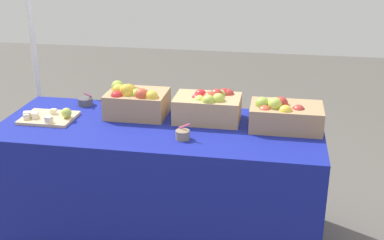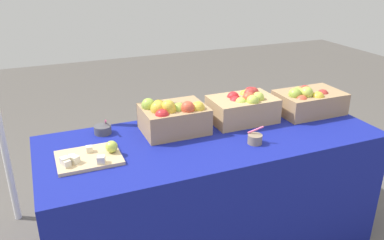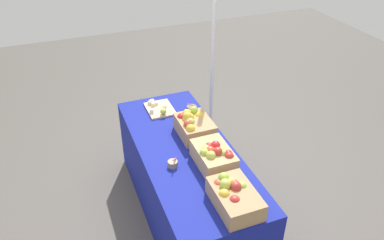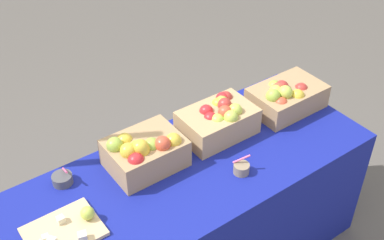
% 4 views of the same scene
% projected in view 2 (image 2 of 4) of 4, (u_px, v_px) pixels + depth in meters
% --- Properties ---
extents(table, '(1.90, 0.76, 0.74)m').
position_uv_depth(table, '(211.00, 192.00, 2.35)').
color(table, navy).
rests_on(table, ground_plane).
extents(apple_crate_left, '(0.41, 0.27, 0.20)m').
position_uv_depth(apple_crate_left, '(308.00, 101.00, 2.50)').
color(apple_crate_left, tan).
rests_on(apple_crate_left, table).
extents(apple_crate_middle, '(0.39, 0.26, 0.20)m').
position_uv_depth(apple_crate_middle, '(243.00, 106.00, 2.38)').
color(apple_crate_middle, tan).
rests_on(apple_crate_middle, table).
extents(apple_crate_right, '(0.36, 0.28, 0.21)m').
position_uv_depth(apple_crate_right, '(172.00, 116.00, 2.23)').
color(apple_crate_right, tan).
rests_on(apple_crate_right, table).
extents(cutting_board_front, '(0.31, 0.25, 0.08)m').
position_uv_depth(cutting_board_front, '(90.00, 157.00, 1.94)').
color(cutting_board_front, '#D1B284').
rests_on(cutting_board_front, table).
extents(sample_bowl_near, '(0.09, 0.08, 0.10)m').
position_uv_depth(sample_bowl_near, '(255.00, 139.00, 2.11)').
color(sample_bowl_near, gray).
rests_on(sample_bowl_near, table).
extents(sample_bowl_mid, '(0.10, 0.10, 0.10)m').
position_uv_depth(sample_bowl_mid, '(103.00, 129.00, 2.23)').
color(sample_bowl_mid, '#4C4C51').
rests_on(sample_bowl_mid, table).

